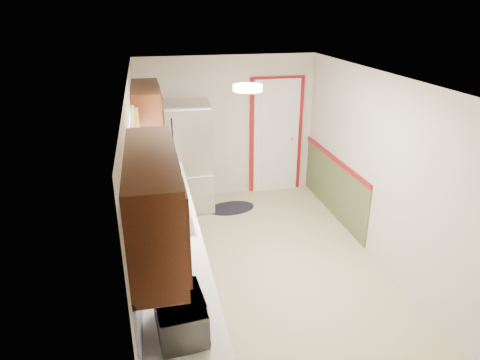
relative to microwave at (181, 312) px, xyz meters
name	(u,v)px	position (x,y,z in m)	size (l,w,h in m)	color
room_shell	(268,183)	(1.20, 1.95, 0.09)	(3.20, 5.20, 2.52)	tan
kitchen_run	(165,236)	(-0.04, 1.66, -0.30)	(0.63, 4.00, 2.20)	#391A0D
back_wall_trim	(288,146)	(2.19, 4.16, -0.22)	(1.12, 2.30, 2.08)	maroon
ceiling_fixture	(248,88)	(0.90, 1.75, 1.25)	(0.30, 0.30, 0.06)	#FFD88C
microwave	(181,312)	(0.00, 0.00, 0.00)	(0.50, 0.28, 0.34)	white
refrigerator	(188,157)	(0.46, 3.99, -0.23)	(0.74, 0.74, 1.76)	#B7B7BC
rug	(231,208)	(1.12, 3.79, -1.10)	(0.78, 0.50, 0.01)	black
cooktop	(164,187)	(0.01, 2.70, -0.16)	(0.51, 0.61, 0.02)	black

